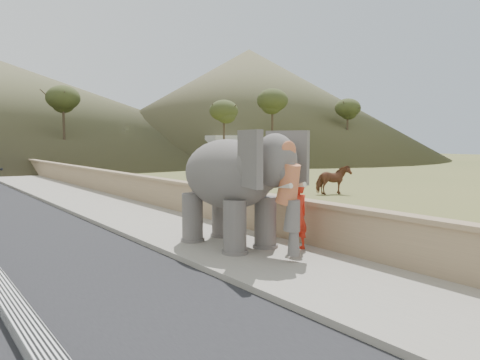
# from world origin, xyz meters

# --- Properties ---
(ground) EXTENTS (160.00, 160.00, 0.00)m
(ground) POSITION_xyz_m (0.00, 0.00, 0.00)
(ground) COLOR olive
(ground) RESTS_ON ground
(walkway) EXTENTS (3.00, 120.00, 0.15)m
(walkway) POSITION_xyz_m (0.00, 10.00, 0.07)
(walkway) COLOR #9E9687
(walkway) RESTS_ON ground
(parapet) EXTENTS (0.30, 120.00, 1.10)m
(parapet) POSITION_xyz_m (1.65, 10.00, 0.55)
(parapet) COLOR tan
(parapet) RESTS_ON ground
(cow) EXTENTS (1.83, 1.20, 1.42)m
(cow) POSITION_xyz_m (10.69, 11.48, 0.71)
(cow) COLOR brown
(cow) RESTS_ON ground
(distant_car) EXTENTS (4.31, 1.91, 1.44)m
(distant_car) POSITION_xyz_m (20.54, 35.49, 0.72)
(distant_car) COLOR silver
(distant_car) RESTS_ON ground
(bus_white) EXTENTS (11.23, 3.86, 3.10)m
(bus_white) POSITION_xyz_m (24.05, 34.57, 1.55)
(bus_white) COLOR silver
(bus_white) RESTS_ON ground
(bus_orange) EXTENTS (11.25, 4.07, 3.10)m
(bus_orange) POSITION_xyz_m (32.97, 33.95, 1.55)
(bus_orange) COLOR gold
(bus_orange) RESTS_ON ground
(hill_right) EXTENTS (56.00, 56.00, 16.00)m
(hill_right) POSITION_xyz_m (36.00, 52.00, 8.00)
(hill_right) COLOR brown
(hill_right) RESTS_ON ground
(elephant_and_man) EXTENTS (2.29, 3.78, 2.65)m
(elephant_and_man) POSITION_xyz_m (0.02, 4.89, 1.47)
(elephant_and_man) COLOR slate
(elephant_and_man) RESTS_ON ground
(trees) EXTENTS (47.89, 43.69, 9.22)m
(trees) POSITION_xyz_m (0.38, 28.29, 3.99)
(trees) COLOR #473828
(trees) RESTS_ON ground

